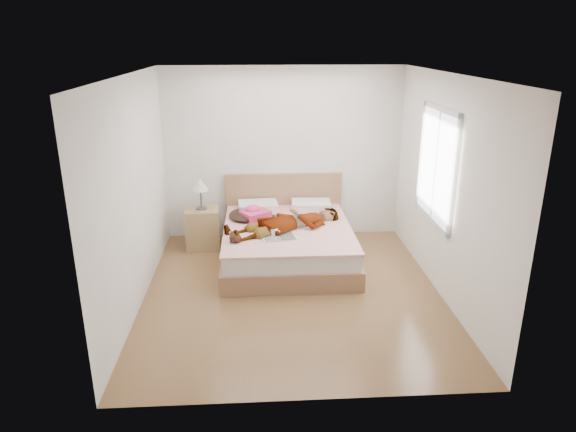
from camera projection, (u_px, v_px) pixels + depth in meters
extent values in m
plane|color=#4D2C18|center=(292.00, 292.00, 6.33)|extent=(4.00, 4.00, 0.00)
imported|color=white|center=(287.00, 219.00, 6.99)|extent=(1.82, 1.34, 0.24)
ellipsoid|color=black|center=(246.00, 214.00, 7.41)|extent=(0.52, 0.63, 0.09)
cube|color=silver|center=(251.00, 207.00, 7.32)|extent=(0.08, 0.09, 0.05)
plane|color=white|center=(293.00, 74.00, 5.48)|extent=(4.00, 4.00, 0.00)
plane|color=silver|center=(283.00, 154.00, 7.79)|extent=(3.60, 0.00, 3.60)
plane|color=silver|center=(310.00, 263.00, 4.02)|extent=(3.60, 0.00, 3.60)
plane|color=beige|center=(134.00, 194.00, 5.80)|extent=(0.00, 4.00, 4.00)
plane|color=white|center=(446.00, 188.00, 6.01)|extent=(0.00, 4.00, 4.00)
cube|color=white|center=(437.00, 166.00, 6.22)|extent=(0.02, 1.10, 1.30)
cube|color=silver|center=(454.00, 178.00, 5.68)|extent=(0.04, 0.06, 1.42)
cube|color=silver|center=(422.00, 155.00, 6.77)|extent=(0.04, 0.06, 1.42)
cube|color=silver|center=(431.00, 218.00, 6.45)|extent=(0.04, 1.22, 0.06)
cube|color=silver|center=(442.00, 109.00, 6.00)|extent=(0.04, 1.22, 0.06)
cube|color=silver|center=(436.00, 166.00, 6.22)|extent=(0.03, 0.04, 1.30)
cube|color=brown|center=(288.00, 252.00, 7.18)|extent=(1.78, 2.08, 0.26)
cube|color=silver|center=(288.00, 236.00, 7.10)|extent=(1.70, 2.00, 0.22)
cube|color=white|center=(288.00, 228.00, 7.06)|extent=(1.74, 2.04, 0.03)
cube|color=brown|center=(284.00, 205.00, 8.01)|extent=(1.80, 0.07, 1.00)
cube|color=white|center=(258.00, 206.00, 7.69)|extent=(0.61, 0.44, 0.13)
cube|color=white|center=(311.00, 205.00, 7.74)|extent=(0.60, 0.43, 0.13)
cube|color=#FF4574|center=(255.00, 215.00, 7.33)|extent=(0.48, 0.46, 0.12)
ellipsoid|color=#FA4488|center=(253.00, 209.00, 7.34)|extent=(0.26, 0.22, 0.11)
cube|color=white|center=(279.00, 237.00, 6.67)|extent=(0.48, 0.37, 0.01)
cube|color=white|center=(270.00, 237.00, 6.64)|extent=(0.27, 0.33, 0.02)
cube|color=#252525|center=(287.00, 236.00, 6.69)|extent=(0.27, 0.33, 0.02)
cylinder|color=white|center=(274.00, 232.00, 6.71)|extent=(0.12, 0.12, 0.10)
torus|color=white|center=(278.00, 233.00, 6.69)|extent=(0.07, 0.04, 0.07)
cylinder|color=black|center=(274.00, 229.00, 6.69)|extent=(0.10, 0.10, 0.00)
ellipsoid|color=black|center=(235.00, 238.00, 6.50)|extent=(0.17, 0.19, 0.12)
ellipsoid|color=beige|center=(235.00, 237.00, 6.49)|extent=(0.09, 0.10, 0.06)
sphere|color=black|center=(233.00, 234.00, 6.58)|extent=(0.09, 0.09, 0.09)
sphere|color=pink|center=(230.00, 233.00, 6.59)|extent=(0.03, 0.03, 0.03)
sphere|color=pink|center=(235.00, 232.00, 6.61)|extent=(0.03, 0.03, 0.03)
ellipsoid|color=black|center=(231.00, 241.00, 6.47)|extent=(0.05, 0.06, 0.03)
ellipsoid|color=black|center=(239.00, 240.00, 6.49)|extent=(0.05, 0.06, 0.03)
cube|color=olive|center=(203.00, 228.00, 7.61)|extent=(0.52, 0.47, 0.60)
cylinder|color=#464646|center=(202.00, 208.00, 7.51)|extent=(0.16, 0.16, 0.02)
cylinder|color=#4D4D4D|center=(201.00, 198.00, 7.46)|extent=(0.03, 0.03, 0.30)
cone|color=silver|center=(200.00, 185.00, 7.39)|extent=(0.25, 0.25, 0.17)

